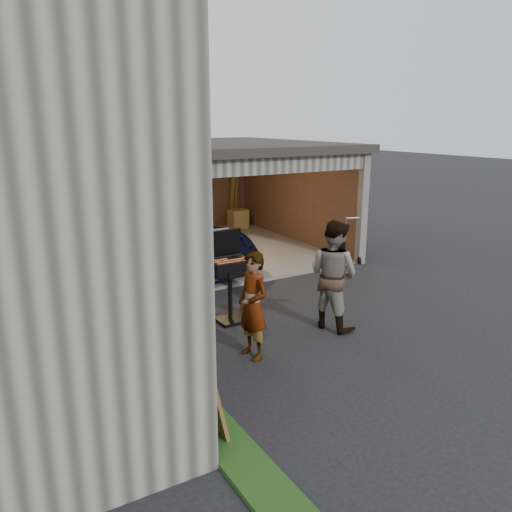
{
  "coord_description": "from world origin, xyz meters",
  "views": [
    {
      "loc": [
        -4.37,
        -5.43,
        3.43
      ],
      "look_at": [
        -0.12,
        1.81,
        1.15
      ],
      "focal_mm": 35.0,
      "sensor_mm": 36.0,
      "label": 1
    }
  ],
  "objects_px": {
    "man": "(333,275)",
    "propane_tank": "(250,308)",
    "woman": "(253,306)",
    "plywood_panel": "(202,389)",
    "hand_truck": "(352,257)",
    "bbq_grill": "(229,269)",
    "minivan": "(167,240)"
  },
  "relations": [
    {
      "from": "bbq_grill",
      "to": "hand_truck",
      "type": "bearing_deg",
      "value": 20.59
    },
    {
      "from": "minivan",
      "to": "plywood_panel",
      "type": "bearing_deg",
      "value": -125.51
    },
    {
      "from": "woman",
      "to": "hand_truck",
      "type": "bearing_deg",
      "value": 117.49
    },
    {
      "from": "woman",
      "to": "plywood_panel",
      "type": "bearing_deg",
      "value": -53.64
    },
    {
      "from": "hand_truck",
      "to": "minivan",
      "type": "bearing_deg",
      "value": 168.57
    },
    {
      "from": "propane_tank",
      "to": "plywood_panel",
      "type": "distance_m",
      "value": 3.35
    },
    {
      "from": "propane_tank",
      "to": "bbq_grill",
      "type": "bearing_deg",
      "value": 165.04
    },
    {
      "from": "bbq_grill",
      "to": "plywood_panel",
      "type": "relative_size",
      "value": 1.57
    },
    {
      "from": "bbq_grill",
      "to": "plywood_panel",
      "type": "xyz_separation_m",
      "value": [
        -1.74,
        -2.69,
        -0.45
      ]
    },
    {
      "from": "woman",
      "to": "plywood_panel",
      "type": "height_order",
      "value": "woman"
    },
    {
      "from": "man",
      "to": "hand_truck",
      "type": "xyz_separation_m",
      "value": [
        2.77,
        2.67,
        -0.7
      ]
    },
    {
      "from": "woman",
      "to": "man",
      "type": "xyz_separation_m",
      "value": [
        1.74,
        0.3,
        0.12
      ]
    },
    {
      "from": "woman",
      "to": "plywood_panel",
      "type": "distance_m",
      "value": 1.92
    },
    {
      "from": "propane_tank",
      "to": "plywood_panel",
      "type": "xyz_separation_m",
      "value": [
        -2.11,
        -2.59,
        0.31
      ]
    },
    {
      "from": "minivan",
      "to": "bbq_grill",
      "type": "distance_m",
      "value": 3.79
    },
    {
      "from": "propane_tank",
      "to": "woman",
      "type": "bearing_deg",
      "value": -118.2
    },
    {
      "from": "man",
      "to": "propane_tank",
      "type": "distance_m",
      "value": 1.62
    },
    {
      "from": "man",
      "to": "hand_truck",
      "type": "height_order",
      "value": "man"
    },
    {
      "from": "minivan",
      "to": "hand_truck",
      "type": "distance_m",
      "value": 4.5
    },
    {
      "from": "bbq_grill",
      "to": "hand_truck",
      "type": "xyz_separation_m",
      "value": [
        4.17,
        1.57,
        -0.72
      ]
    },
    {
      "from": "hand_truck",
      "to": "man",
      "type": "bearing_deg",
      "value": -117.86
    },
    {
      "from": "man",
      "to": "bbq_grill",
      "type": "height_order",
      "value": "man"
    },
    {
      "from": "man",
      "to": "hand_truck",
      "type": "relative_size",
      "value": 1.54
    },
    {
      "from": "bbq_grill",
      "to": "propane_tank",
      "type": "distance_m",
      "value": 0.85
    },
    {
      "from": "minivan",
      "to": "bbq_grill",
      "type": "relative_size",
      "value": 3.0
    },
    {
      "from": "bbq_grill",
      "to": "plywood_panel",
      "type": "bearing_deg",
      "value": -122.91
    },
    {
      "from": "propane_tank",
      "to": "man",
      "type": "bearing_deg",
      "value": -44.39
    },
    {
      "from": "man",
      "to": "plywood_panel",
      "type": "bearing_deg",
      "value": 100.34
    },
    {
      "from": "bbq_grill",
      "to": "woman",
      "type": "bearing_deg",
      "value": -103.4
    },
    {
      "from": "propane_tank",
      "to": "hand_truck",
      "type": "relative_size",
      "value": 0.33
    },
    {
      "from": "woman",
      "to": "hand_truck",
      "type": "relative_size",
      "value": 1.34
    },
    {
      "from": "propane_tank",
      "to": "plywood_panel",
      "type": "bearing_deg",
      "value": -129.13
    }
  ]
}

